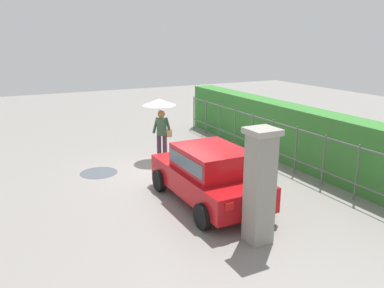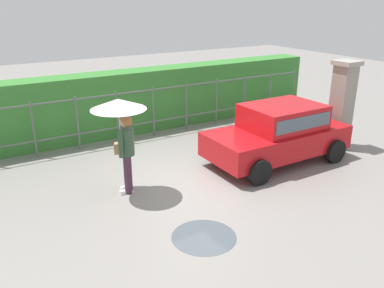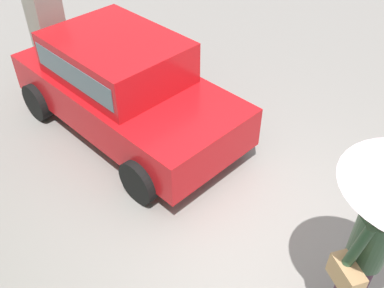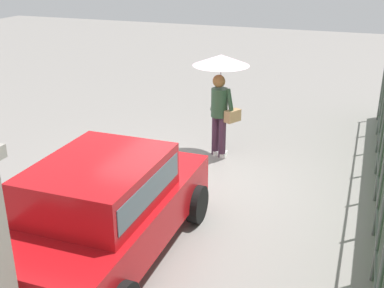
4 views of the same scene
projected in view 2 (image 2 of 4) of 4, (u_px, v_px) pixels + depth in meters
ground_plane at (189, 180)px, 9.29m from camera, size 40.00×40.00×0.00m
car at (279, 131)px, 10.11m from camera, size 3.75×1.88×1.48m
pedestrian at (121, 121)px, 8.16m from camera, size 1.14×1.14×2.09m
gate_pillar at (342, 104)px, 10.96m from camera, size 0.60×0.60×2.42m
fence_section at (153, 109)px, 12.00m from camera, size 11.52×0.05×1.50m
hedge_row at (143, 100)px, 12.56m from camera, size 12.47×0.90×1.90m
puddle_near at (204, 237)px, 7.09m from camera, size 1.16×1.16×0.00m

